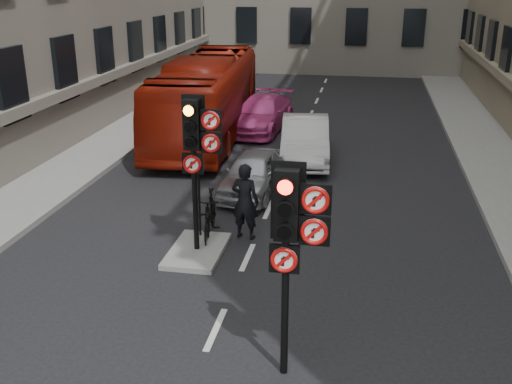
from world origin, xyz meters
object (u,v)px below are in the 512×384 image
(car_white, at_px, (305,139))
(motorcyclist, at_px, (245,201))
(car_pink, at_px, (261,114))
(signal_near, at_px, (292,228))
(bus_red, at_px, (207,97))
(info_sign, at_px, (199,189))
(car_silver, at_px, (253,173))
(motorcycle, at_px, (210,215))
(signal_far, at_px, (197,141))

(car_white, height_order, motorcyclist, motorcyclist)
(car_pink, bearing_deg, signal_near, -72.46)
(bus_red, bearing_deg, signal_near, -74.75)
(car_white, bearing_deg, info_sign, -110.34)
(car_silver, relative_size, car_white, 0.80)
(car_silver, bearing_deg, car_pink, 102.16)
(signal_near, relative_size, motorcyclist, 1.88)
(motorcycle, bearing_deg, car_pink, 85.90)
(signal_near, distance_m, motorcyclist, 5.61)
(bus_red, bearing_deg, car_silver, -68.52)
(signal_near, xyz_separation_m, signal_far, (-2.60, 4.00, 0.12))
(signal_far, height_order, car_white, signal_far)
(signal_far, relative_size, car_pink, 0.76)
(signal_far, bearing_deg, motorcyclist, 51.66)
(car_silver, xyz_separation_m, motorcyclist, (0.41, -3.19, 0.34))
(car_silver, bearing_deg, signal_near, -71.25)
(car_white, xyz_separation_m, motorcyclist, (-0.74, -6.68, 0.21))
(motorcycle, bearing_deg, car_white, 69.25)
(signal_far, bearing_deg, signal_near, -56.98)
(motorcycle, bearing_deg, signal_far, -95.75)
(car_white, distance_m, car_pink, 4.42)
(car_pink, relative_size, motorcycle, 2.52)
(info_sign, bearing_deg, car_silver, 90.94)
(signal_far, xyz_separation_m, car_silver, (0.43, 4.26, -2.09))
(signal_near, bearing_deg, motorcycle, 117.68)
(signal_near, distance_m, car_white, 11.94)
(car_silver, height_order, car_white, car_white)
(bus_red, xyz_separation_m, motorcyclist, (3.40, -9.33, -0.60))
(signal_far, relative_size, car_silver, 0.99)
(signal_far, height_order, bus_red, signal_far)
(car_silver, distance_m, bus_red, 6.90)
(car_white, relative_size, car_pink, 0.95)
(signal_near, relative_size, bus_red, 0.32)
(car_silver, height_order, motorcycle, car_silver)
(info_sign, bearing_deg, signal_near, -48.09)
(signal_far, relative_size, motorcycle, 1.90)
(signal_far, xyz_separation_m, info_sign, (-0.21, 0.74, -1.39))
(motorcyclist, relative_size, info_sign, 1.03)
(motorcycle, bearing_deg, signal_near, -69.59)
(bus_red, distance_m, motorcyclist, 9.95)
(car_pink, xyz_separation_m, bus_red, (-1.94, -1.18, 0.87))
(signal_far, distance_m, car_pink, 11.77)
(car_silver, bearing_deg, info_sign, -96.29)
(car_white, distance_m, motorcyclist, 6.72)
(car_silver, distance_m, motorcyclist, 3.23)
(car_white, xyz_separation_m, bus_red, (-4.15, 2.65, 0.81))
(car_white, distance_m, motorcycle, 6.94)
(bus_red, relative_size, motorcyclist, 5.85)
(car_pink, xyz_separation_m, info_sign, (0.40, -10.84, 0.63))
(car_silver, xyz_separation_m, info_sign, (-0.64, -3.52, 0.70))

